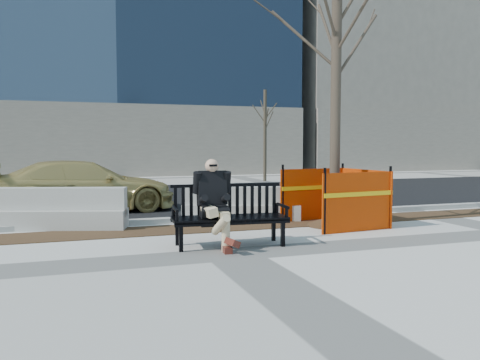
{
  "coord_description": "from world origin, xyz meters",
  "views": [
    {
      "loc": [
        -2.5,
        -7.77,
        1.83
      ],
      "look_at": [
        0.58,
        1.23,
        1.14
      ],
      "focal_mm": 37.27,
      "sensor_mm": 36.0,
      "label": 1
    }
  ],
  "objects_px": {
    "jersey_barrier_left": "(52,229)",
    "tree_fence": "(334,225)",
    "bench": "(230,246)",
    "sedan": "(85,212)",
    "seated_man": "(213,246)",
    "jersey_barrier_right": "(241,220)"
  },
  "relations": [
    {
      "from": "tree_fence",
      "to": "sedan",
      "type": "distance_m",
      "value": 6.66
    },
    {
      "from": "seated_man",
      "to": "sedan",
      "type": "distance_m",
      "value": 5.8
    },
    {
      "from": "bench",
      "to": "seated_man",
      "type": "bearing_deg",
      "value": 168.92
    },
    {
      "from": "tree_fence",
      "to": "jersey_barrier_right",
      "type": "distance_m",
      "value": 2.24
    },
    {
      "from": "jersey_barrier_right",
      "to": "seated_man",
      "type": "bearing_deg",
      "value": -96.54
    },
    {
      "from": "bench",
      "to": "jersey_barrier_left",
      "type": "height_order",
      "value": "bench"
    },
    {
      "from": "tree_fence",
      "to": "jersey_barrier_right",
      "type": "bearing_deg",
      "value": 139.04
    },
    {
      "from": "jersey_barrier_left",
      "to": "tree_fence",
      "type": "bearing_deg",
      "value": 2.58
    },
    {
      "from": "seated_man",
      "to": "tree_fence",
      "type": "bearing_deg",
      "value": 27.24
    },
    {
      "from": "seated_man",
      "to": "jersey_barrier_left",
      "type": "relative_size",
      "value": 0.49
    },
    {
      "from": "tree_fence",
      "to": "jersey_barrier_right",
      "type": "xyz_separation_m",
      "value": [
        -1.69,
        1.47,
        0.0
      ]
    },
    {
      "from": "sedan",
      "to": "jersey_barrier_right",
      "type": "bearing_deg",
      "value": -131.04
    },
    {
      "from": "tree_fence",
      "to": "sedan",
      "type": "bearing_deg",
      "value": 141.59
    },
    {
      "from": "bench",
      "to": "jersey_barrier_left",
      "type": "distance_m",
      "value": 4.23
    },
    {
      "from": "bench",
      "to": "tree_fence",
      "type": "height_order",
      "value": "tree_fence"
    },
    {
      "from": "seated_man",
      "to": "jersey_barrier_left",
      "type": "xyz_separation_m",
      "value": [
        -2.79,
        2.82,
        0.0
      ]
    },
    {
      "from": "jersey_barrier_right",
      "to": "sedan",
      "type": "bearing_deg",
      "value": 164.59
    },
    {
      "from": "seated_man",
      "to": "jersey_barrier_left",
      "type": "height_order",
      "value": "seated_man"
    },
    {
      "from": "sedan",
      "to": "jersey_barrier_left",
      "type": "relative_size",
      "value": 1.51
    },
    {
      "from": "seated_man",
      "to": "sedan",
      "type": "xyz_separation_m",
      "value": [
        -2.04,
        5.43,
        0.0
      ]
    },
    {
      "from": "jersey_barrier_left",
      "to": "jersey_barrier_right",
      "type": "bearing_deg",
      "value": 16.17
    },
    {
      "from": "bench",
      "to": "sedan",
      "type": "relative_size",
      "value": 0.44
    }
  ]
}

